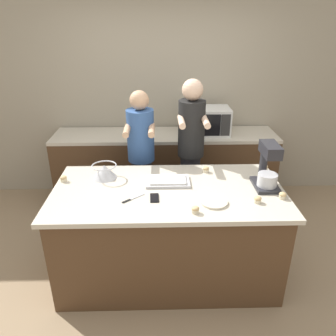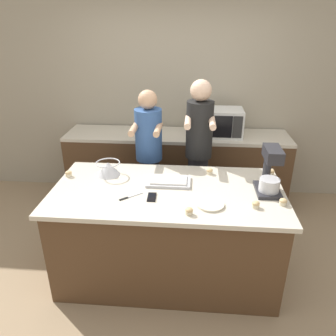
{
  "view_description": "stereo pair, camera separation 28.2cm",
  "coord_description": "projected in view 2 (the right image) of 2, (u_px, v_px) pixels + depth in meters",
  "views": [
    {
      "loc": [
        -0.07,
        -2.51,
        2.26
      ],
      "look_at": [
        0.0,
        0.05,
        1.08
      ],
      "focal_mm": 35.0,
      "sensor_mm": 36.0,
      "label": 1
    },
    {
      "loc": [
        0.21,
        -2.51,
        2.26
      ],
      "look_at": [
        0.0,
        0.05,
        1.08
      ],
      "focal_mm": 35.0,
      "sensor_mm": 36.0,
      "label": 2
    }
  ],
  "objects": [
    {
      "name": "stand_mixer",
      "position": [
        270.0,
        173.0,
        2.74
      ],
      "size": [
        0.2,
        0.3,
        0.41
      ],
      "color": "#232328",
      "rests_on": "island_counter"
    },
    {
      "name": "cell_phone",
      "position": [
        152.0,
        197.0,
        2.72
      ],
      "size": [
        0.07,
        0.15,
        0.01
      ],
      "color": "black",
      "rests_on": "island_counter"
    },
    {
      "name": "person_left",
      "position": [
        149.0,
        158.0,
        3.62
      ],
      "size": [
        0.31,
        0.49,
        1.6
      ],
      "color": "#232328",
      "rests_on": "ground_plane"
    },
    {
      "name": "island_counter",
      "position": [
        168.0,
        232.0,
        3.04
      ],
      "size": [
        2.01,
        1.03,
        0.9
      ],
      "color": "#4C331E",
      "rests_on": "ground_plane"
    },
    {
      "name": "cupcake_1",
      "position": [
        69.0,
        174.0,
        3.07
      ],
      "size": [
        0.06,
        0.06,
        0.06
      ],
      "color": "beige",
      "rests_on": "island_counter"
    },
    {
      "name": "cupcake_4",
      "position": [
        189.0,
        211.0,
        2.48
      ],
      "size": [
        0.06,
        0.06,
        0.06
      ],
      "color": "beige",
      "rests_on": "island_counter"
    },
    {
      "name": "cupcake_5",
      "position": [
        283.0,
        202.0,
        2.6
      ],
      "size": [
        0.06,
        0.06,
        0.06
      ],
      "color": "beige",
      "rests_on": "island_counter"
    },
    {
      "name": "back_counter",
      "position": [
        177.0,
        168.0,
        4.31
      ],
      "size": [
        2.8,
        0.6,
        0.94
      ],
      "color": "#4C331E",
      "rests_on": "ground_plane"
    },
    {
      "name": "knife",
      "position": [
        129.0,
        197.0,
        2.72
      ],
      "size": [
        0.18,
        0.16,
        0.01
      ],
      "color": "#BCBCC1",
      "rests_on": "island_counter"
    },
    {
      "name": "back_wall",
      "position": [
        179.0,
        95.0,
        4.26
      ],
      "size": [
        10.0,
        0.06,
        2.7
      ],
      "color": "gray",
      "rests_on": "ground_plane"
    },
    {
      "name": "cupcake_0",
      "position": [
        271.0,
        172.0,
        3.1
      ],
      "size": [
        0.06,
        0.06,
        0.06
      ],
      "color": "beige",
      "rests_on": "island_counter"
    },
    {
      "name": "baking_tray",
      "position": [
        168.0,
        181.0,
        2.96
      ],
      "size": [
        0.39,
        0.24,
        0.04
      ],
      "color": "#BCBCC1",
      "rests_on": "island_counter"
    },
    {
      "name": "small_plate",
      "position": [
        210.0,
        205.0,
        2.6
      ],
      "size": [
        0.22,
        0.22,
        0.02
      ],
      "color": "beige",
      "rests_on": "island_counter"
    },
    {
      "name": "microwave_oven",
      "position": [
        219.0,
        122.0,
        4.01
      ],
      "size": [
        0.56,
        0.38,
        0.33
      ],
      "color": "silver",
      "rests_on": "back_counter"
    },
    {
      "name": "person_right",
      "position": [
        198.0,
        153.0,
        3.55
      ],
      "size": [
        0.31,
        0.48,
        1.71
      ],
      "color": "#232328",
      "rests_on": "ground_plane"
    },
    {
      "name": "cupcake_2",
      "position": [
        210.0,
        171.0,
        3.12
      ],
      "size": [
        0.06,
        0.06,
        0.06
      ],
      "color": "beige",
      "rests_on": "island_counter"
    },
    {
      "name": "cupcake_3",
      "position": [
        256.0,
        204.0,
        2.56
      ],
      "size": [
        0.06,
        0.06,
        0.06
      ],
      "color": "beige",
      "rests_on": "island_counter"
    },
    {
      "name": "mixing_bowl",
      "position": [
        108.0,
        168.0,
        3.09
      ],
      "size": [
        0.23,
        0.23,
        0.13
      ],
      "color": "#BCBCC1",
      "rests_on": "island_counter"
    },
    {
      "name": "ground_plane",
      "position": [
        168.0,
        270.0,
        3.23
      ],
      "size": [
        16.0,
        16.0,
        0.0
      ],
      "primitive_type": "plane",
      "color": "#937A5B"
    }
  ]
}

